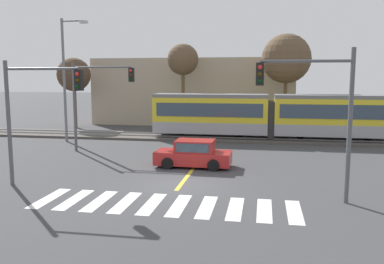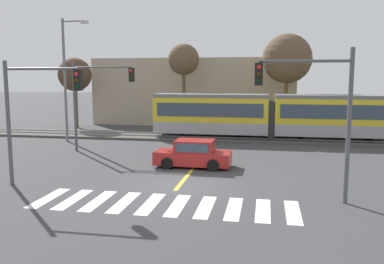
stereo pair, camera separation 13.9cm
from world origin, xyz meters
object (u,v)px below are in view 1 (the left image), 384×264
(bare_tree_far_west, at_px, (74,75))
(traffic_light_near_left, at_px, (34,103))
(sedan_crossing, at_px, (194,154))
(bare_tree_east, at_px, (286,59))
(traffic_light_mid_left, at_px, (95,92))
(bare_tree_west, at_px, (183,60))
(traffic_light_near_right, at_px, (318,102))
(street_lamp_west, at_px, (66,73))
(light_rail_tram, at_px, (271,114))

(bare_tree_far_west, bearing_deg, traffic_light_near_left, -68.51)
(traffic_light_near_left, relative_size, bare_tree_far_west, 0.84)
(sedan_crossing, bearing_deg, traffic_light_near_left, -140.74)
(traffic_light_near_left, xyz_separation_m, bare_tree_east, (12.03, 20.47, 2.71))
(sedan_crossing, relative_size, traffic_light_mid_left, 0.71)
(bare_tree_west, bearing_deg, traffic_light_near_left, -97.39)
(traffic_light_near_left, height_order, traffic_light_near_right, traffic_light_near_right)
(sedan_crossing, height_order, street_lamp_west, street_lamp_west)
(sedan_crossing, distance_m, traffic_light_near_right, 8.61)
(sedan_crossing, height_order, bare_tree_far_west, bare_tree_far_west)
(light_rail_tram, relative_size, bare_tree_east, 2.12)
(light_rail_tram, bearing_deg, traffic_light_near_right, -84.53)
(traffic_light_mid_left, bearing_deg, light_rail_tram, 31.13)
(traffic_light_near_right, distance_m, street_lamp_west, 20.98)
(traffic_light_near_left, bearing_deg, street_lamp_west, 110.76)
(sedan_crossing, relative_size, traffic_light_near_left, 0.74)
(sedan_crossing, relative_size, street_lamp_west, 0.46)
(light_rail_tram, height_order, street_lamp_west, street_lamp_west)
(bare_tree_west, bearing_deg, street_lamp_west, -130.80)
(light_rail_tram, xyz_separation_m, sedan_crossing, (-4.36, -10.35, -1.35))
(light_rail_tram, relative_size, street_lamp_west, 1.99)
(street_lamp_west, xyz_separation_m, bare_tree_east, (16.67, 8.23, 1.30))
(traffic_light_near_right, xyz_separation_m, bare_tree_west, (-9.56, 20.89, 2.46))
(traffic_light_near_right, bearing_deg, bare_tree_west, 114.58)
(traffic_light_near_left, relative_size, bare_tree_west, 0.72)
(traffic_light_near_right, bearing_deg, bare_tree_east, 90.60)
(sedan_crossing, height_order, bare_tree_east, bare_tree_east)
(bare_tree_far_west, relative_size, bare_tree_west, 0.85)
(traffic_light_near_right, distance_m, bare_tree_east, 20.78)
(street_lamp_west, bearing_deg, light_rail_tram, 12.19)
(traffic_light_mid_left, relative_size, bare_tree_east, 0.68)
(traffic_light_near_right, xyz_separation_m, street_lamp_west, (-16.88, 12.39, 1.21))
(light_rail_tram, height_order, traffic_light_near_left, traffic_light_near_left)
(traffic_light_near_right, bearing_deg, sedan_crossing, 137.54)
(light_rail_tram, xyz_separation_m, bare_tree_west, (-8.05, 5.17, 4.42))
(light_rail_tram, relative_size, traffic_light_near_left, 3.23)
(bare_tree_east, bearing_deg, bare_tree_west, 178.39)
(light_rail_tram, relative_size, traffic_light_near_right, 3.02)
(bare_tree_east, bearing_deg, bare_tree_far_west, -179.95)
(street_lamp_west, relative_size, bare_tree_east, 1.06)
(traffic_light_near_left, distance_m, traffic_light_near_right, 12.25)
(traffic_light_mid_left, relative_size, bare_tree_far_west, 0.87)
(sedan_crossing, height_order, traffic_light_mid_left, traffic_light_mid_left)
(bare_tree_far_west, bearing_deg, bare_tree_west, 1.49)
(bare_tree_east, bearing_deg, traffic_light_mid_left, -137.22)
(traffic_light_near_left, distance_m, bare_tree_west, 21.07)
(light_rail_tram, xyz_separation_m, bare_tree_far_west, (-18.79, 4.89, 3.08))
(sedan_crossing, distance_m, bare_tree_far_west, 21.45)
(light_rail_tram, distance_m, traffic_light_near_left, 18.99)
(traffic_light_mid_left, xyz_separation_m, bare_tree_west, (3.50, 12.14, 2.46))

